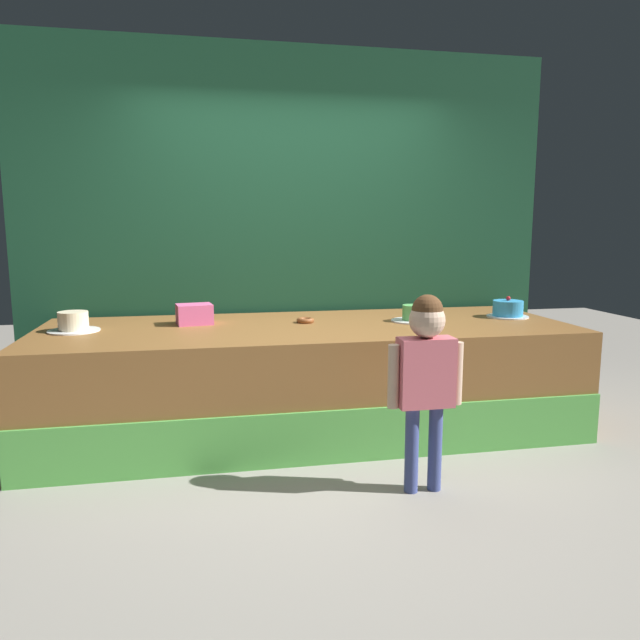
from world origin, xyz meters
TOP-DOWN VIEW (x-y plane):
  - ground_plane at (0.00, 0.00)m, footprint 12.00×12.00m
  - stage_platform at (0.00, 0.67)m, footprint 3.70×1.37m
  - curtain_backdrop at (0.00, 1.45)m, footprint 4.28×0.08m
  - child_figure at (0.43, -0.47)m, footprint 0.42×0.19m
  - pink_box at (-0.79, 0.88)m, footprint 0.27×0.22m
  - donut at (0.00, 0.78)m, footprint 0.13×0.13m
  - cake_left at (-1.57, 0.73)m, footprint 0.33×0.33m
  - cake_center at (0.79, 0.69)m, footprint 0.32×0.32m
  - cake_right at (1.57, 0.74)m, footprint 0.32×0.32m

SIDE VIEW (x-z plane):
  - ground_plane at x=0.00m, z-range 0.00..0.00m
  - stage_platform at x=0.00m, z-range 0.00..0.75m
  - child_figure at x=0.43m, z-range 0.16..1.25m
  - donut at x=0.00m, z-range 0.75..0.79m
  - cake_center at x=0.79m, z-range 0.74..0.86m
  - cake_left at x=-1.57m, z-range 0.75..0.88m
  - cake_right at x=1.57m, z-range 0.73..0.90m
  - pink_box at x=-0.79m, z-range 0.75..0.90m
  - curtain_backdrop at x=0.00m, z-range 0.00..2.85m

